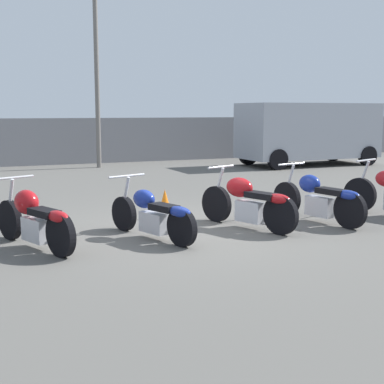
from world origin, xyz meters
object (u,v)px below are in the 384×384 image
at_px(traffic_cone_far, 165,204).
at_px(motorcycle_slot_2, 153,214).
at_px(motorcycle_slot_1, 34,219).
at_px(motorcycle_slot_3, 248,202).
at_px(light_pole_left, 96,44).
at_px(motorcycle_slot_4, 319,198).
at_px(parked_van, 308,131).

bearing_deg(traffic_cone_far, motorcycle_slot_2, -116.47).
distance_m(motorcycle_slot_1, motorcycle_slot_3, 3.46).
xyz_separation_m(light_pole_left, motorcycle_slot_3, (0.02, -10.64, -3.75)).
height_order(motorcycle_slot_3, motorcycle_slot_4, motorcycle_slot_3).
xyz_separation_m(motorcycle_slot_4, traffic_cone_far, (-2.37, 1.42, -0.16)).
xyz_separation_m(light_pole_left, motorcycle_slot_4, (1.41, -10.69, -3.77)).
xyz_separation_m(light_pole_left, motorcycle_slot_2, (-1.69, -10.74, -3.81)).
relative_size(motorcycle_slot_3, parked_van, 0.39).
distance_m(motorcycle_slot_2, parked_van, 12.37).
relative_size(motorcycle_slot_3, motorcycle_slot_4, 0.94).
bearing_deg(light_pole_left, motorcycle_slot_4, -82.49).
bearing_deg(motorcycle_slot_4, motorcycle_slot_3, 166.15).
height_order(motorcycle_slot_4, traffic_cone_far, motorcycle_slot_4).
bearing_deg(motorcycle_slot_3, motorcycle_slot_1, 159.09).
bearing_deg(light_pole_left, motorcycle_slot_2, -98.95).
distance_m(motorcycle_slot_2, motorcycle_slot_4, 3.10).
xyz_separation_m(motorcycle_slot_1, motorcycle_slot_2, (1.75, -0.12, -0.04)).
xyz_separation_m(motorcycle_slot_1, parked_van, (10.62, 8.46, 0.81)).
bearing_deg(motorcycle_slot_2, motorcycle_slot_1, 156.61).
bearing_deg(motorcycle_slot_2, light_pole_left, 61.67).
xyz_separation_m(light_pole_left, traffic_cone_far, (-0.96, -9.27, -3.93)).
xyz_separation_m(motorcycle_slot_1, traffic_cone_far, (2.48, 1.34, -0.16)).
bearing_deg(parked_van, light_pole_left, 72.81).
height_order(motorcycle_slot_3, parked_van, parked_van).
relative_size(motorcycle_slot_1, motorcycle_slot_4, 0.93).
bearing_deg(light_pole_left, motorcycle_slot_3, -89.91).
height_order(motorcycle_slot_1, traffic_cone_far, motorcycle_slot_1).
relative_size(motorcycle_slot_3, traffic_cone_far, 3.68).
bearing_deg(motorcycle_slot_1, parked_van, 16.06).
relative_size(motorcycle_slot_1, motorcycle_slot_3, 0.98).
height_order(motorcycle_slot_1, parked_van, parked_van).
xyz_separation_m(motorcycle_slot_2, traffic_cone_far, (0.73, 1.46, -0.12)).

